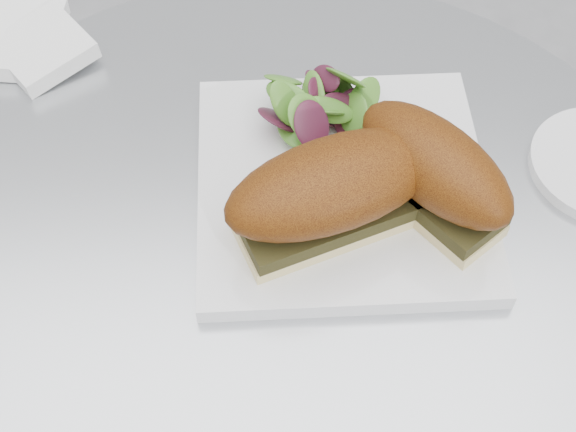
{
  "coord_description": "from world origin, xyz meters",
  "views": [
    {
      "loc": [
        -0.01,
        -0.36,
        1.27
      ],
      "look_at": [
        0.0,
        0.01,
        0.77
      ],
      "focal_mm": 50.0,
      "sensor_mm": 36.0,
      "label": 1
    }
  ],
  "objects": [
    {
      "name": "table",
      "position": [
        0.0,
        0.0,
        0.49
      ],
      "size": [
        0.7,
        0.7,
        0.73
      ],
      "color": "silver",
      "rests_on": "ground"
    },
    {
      "name": "plate",
      "position": [
        0.05,
        0.06,
        0.74
      ],
      "size": [
        0.25,
        0.25,
        0.02
      ],
      "primitive_type": "cube",
      "rotation": [
        0.0,
        0.0,
        0.02
      ],
      "color": "white",
      "rests_on": "table"
    },
    {
      "name": "sandwich_left",
      "position": [
        0.04,
        0.02,
        0.79
      ],
      "size": [
        0.19,
        0.14,
        0.08
      ],
      "rotation": [
        0.0,
        0.0,
        0.38
      ],
      "color": "beige",
      "rests_on": "plate"
    },
    {
      "name": "sandwich_right",
      "position": [
        0.12,
        0.03,
        0.79
      ],
      "size": [
        0.14,
        0.16,
        0.08
      ],
      "rotation": [
        0.0,
        0.0,
        -0.9
      ],
      "color": "beige",
      "rests_on": "plate"
    },
    {
      "name": "salad",
      "position": [
        0.03,
        0.13,
        0.77
      ],
      "size": [
        0.1,
        0.1,
        0.05
      ],
      "primitive_type": null,
      "color": "#529430",
      "rests_on": "plate"
    },
    {
      "name": "napkin",
      "position": [
        -0.25,
        0.24,
        0.74
      ],
      "size": [
        0.18,
        0.18,
        0.02
      ],
      "primitive_type": null,
      "rotation": [
        0.0,
        0.0,
        -0.4
      ],
      "color": "white",
      "rests_on": "table"
    }
  ]
}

